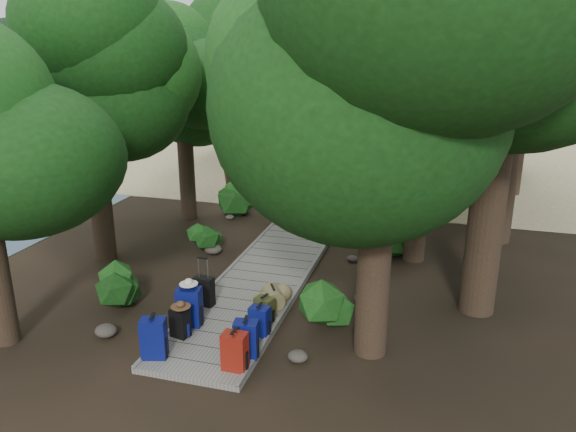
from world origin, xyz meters
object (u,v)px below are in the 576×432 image
(backpack_left_c, at_px, (189,305))
(backpack_left_b, at_px, (180,321))
(duffel_right_khaki, at_px, (273,297))
(lone_suitcase_on_sand, at_px, (346,182))
(backpack_right_c, at_px, (260,319))
(kayak, at_px, (274,168))
(backpack_left_a, at_px, (154,336))
(sun_lounger, at_px, (444,173))
(backpack_right_a, at_px, (235,349))
(backpack_right_d, at_px, (264,308))
(backpack_right_b, at_px, (246,337))
(suitcase_on_boardwalk, at_px, (204,291))

(backpack_left_c, bearing_deg, backpack_left_b, -95.88)
(duffel_right_khaki, relative_size, lone_suitcase_on_sand, 0.99)
(backpack_right_c, xyz_separation_m, kayak, (-3.94, 13.42, -0.27))
(kayak, bearing_deg, backpack_left_b, -88.88)
(backpack_left_c, relative_size, lone_suitcase_on_sand, 1.40)
(backpack_left_a, bearing_deg, sun_lounger, 57.26)
(backpack_left_a, relative_size, backpack_right_a, 1.10)
(backpack_left_b, xyz_separation_m, backpack_right_d, (1.36, 1.03, -0.03))
(sun_lounger, bearing_deg, backpack_right_d, -83.76)
(backpack_right_d, xyz_separation_m, lone_suitcase_on_sand, (-0.28, 10.62, -0.07))
(backpack_left_b, bearing_deg, lone_suitcase_on_sand, 98.29)
(backpack_left_a, distance_m, backpack_right_d, 2.34)
(backpack_right_a, xyz_separation_m, kayak, (-3.90, 14.64, -0.33))
(backpack_left_c, relative_size, duffel_right_khaki, 1.42)
(backpack_left_c, height_order, lone_suitcase_on_sand, backpack_left_c)
(backpack_left_c, relative_size, backpack_right_b, 1.14)
(duffel_right_khaki, bearing_deg, kayak, 77.96)
(backpack_left_b, relative_size, backpack_right_b, 0.82)
(backpack_right_b, bearing_deg, lone_suitcase_on_sand, 82.37)
(backpack_right_b, height_order, suitcase_on_boardwalk, backpack_right_b)
(backpack_right_b, relative_size, duffel_right_khaki, 1.25)
(backpack_right_d, distance_m, lone_suitcase_on_sand, 10.62)
(lone_suitcase_on_sand, distance_m, sun_lounger, 4.36)
(backpack_left_a, xyz_separation_m, lone_suitcase_on_sand, (1.20, 12.42, -0.20))
(backpack_left_b, xyz_separation_m, kayak, (-2.50, 13.91, -0.27))
(duffel_right_khaki, distance_m, kayak, 12.79)
(backpack_left_a, height_order, backpack_left_b, backpack_left_a)
(backpack_left_c, xyz_separation_m, sun_lounger, (4.59, 13.78, -0.26))
(lone_suitcase_on_sand, bearing_deg, backpack_left_c, -83.85)
(backpack_right_b, distance_m, suitcase_on_boardwalk, 2.26)
(backpack_right_d, bearing_deg, suitcase_on_boardwalk, -175.03)
(backpack_right_b, bearing_deg, backpack_left_a, -172.98)
(backpack_right_a, relative_size, duffel_right_khaki, 1.22)
(backpack_right_c, distance_m, sun_lounger, 14.12)
(backpack_left_c, bearing_deg, sun_lounger, 63.52)
(suitcase_on_boardwalk, bearing_deg, sun_lounger, 77.67)
(sun_lounger, bearing_deg, backpack_left_a, -87.42)
(backpack_right_c, xyz_separation_m, sun_lounger, (3.13, 13.77, -0.14))
(backpack_right_d, height_order, kayak, backpack_right_d)
(backpack_right_d, bearing_deg, sun_lounger, 93.27)
(backpack_right_b, xyz_separation_m, backpack_right_c, (-0.02, 0.80, -0.06))
(backpack_right_b, bearing_deg, kayak, 96.10)
(duffel_right_khaki, bearing_deg, backpack_left_c, -166.74)
(backpack_right_a, bearing_deg, kayak, 106.34)
(backpack_left_a, bearing_deg, lone_suitcase_on_sand, 69.07)
(backpack_left_b, bearing_deg, backpack_left_c, 105.77)
(backpack_right_d, relative_size, kayak, 0.19)
(suitcase_on_boardwalk, xyz_separation_m, sun_lounger, (4.66, 12.92, -0.14))
(suitcase_on_boardwalk, relative_size, kayak, 0.22)
(suitcase_on_boardwalk, bearing_deg, backpack_left_b, -78.51)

